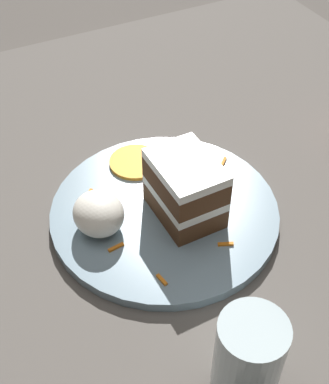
{
  "coord_description": "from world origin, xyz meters",
  "views": [
    {
      "loc": [
        -0.39,
        0.18,
        0.53
      ],
      "look_at": [
        0.02,
        -0.03,
        0.08
      ],
      "focal_mm": 50.0,
      "sensor_mm": 36.0,
      "label": 1
    }
  ],
  "objects_px": {
    "cream_dollop": "(99,213)",
    "orange_garnish": "(135,162)",
    "plate": "(164,212)",
    "cake_slice": "(185,189)",
    "drinking_glass": "(247,360)"
  },
  "relations": [
    {
      "from": "orange_garnish",
      "to": "drinking_glass",
      "type": "distance_m",
      "value": 0.33
    },
    {
      "from": "plate",
      "to": "orange_garnish",
      "type": "xyz_separation_m",
      "value": [
        0.09,
        -0.0,
        0.01
      ]
    },
    {
      "from": "plate",
      "to": "drinking_glass",
      "type": "bearing_deg",
      "value": 172.39
    },
    {
      "from": "cream_dollop",
      "to": "drinking_glass",
      "type": "bearing_deg",
      "value": -167.48
    },
    {
      "from": "cream_dollop",
      "to": "plate",
      "type": "bearing_deg",
      "value": -94.86
    },
    {
      "from": "cream_dollop",
      "to": "drinking_glass",
      "type": "xyz_separation_m",
      "value": [
        -0.24,
        -0.05,
        0.0
      ]
    },
    {
      "from": "plate",
      "to": "cake_slice",
      "type": "xyz_separation_m",
      "value": [
        -0.02,
        -0.02,
        0.05
      ]
    },
    {
      "from": "cake_slice",
      "to": "cream_dollop",
      "type": "height_order",
      "value": "cake_slice"
    },
    {
      "from": "cream_dollop",
      "to": "orange_garnish",
      "type": "bearing_deg",
      "value": -44.76
    },
    {
      "from": "cream_dollop",
      "to": "orange_garnish",
      "type": "relative_size",
      "value": 0.94
    },
    {
      "from": "cake_slice",
      "to": "orange_garnish",
      "type": "relative_size",
      "value": 1.33
    },
    {
      "from": "orange_garnish",
      "to": "cake_slice",
      "type": "bearing_deg",
      "value": -171.72
    },
    {
      "from": "cake_slice",
      "to": "orange_garnish",
      "type": "bearing_deg",
      "value": -82.73
    },
    {
      "from": "cream_dollop",
      "to": "drinking_glass",
      "type": "height_order",
      "value": "drinking_glass"
    },
    {
      "from": "cream_dollop",
      "to": "drinking_glass",
      "type": "relative_size",
      "value": 0.72
    }
  ]
}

